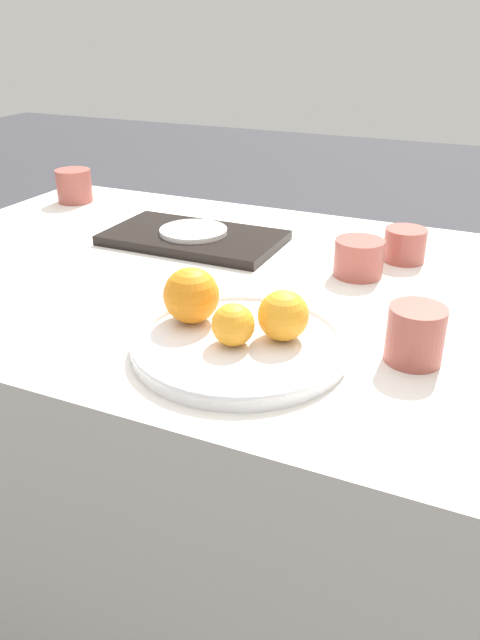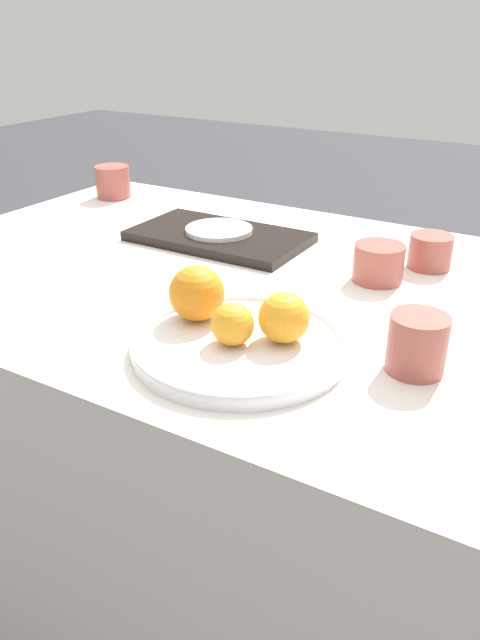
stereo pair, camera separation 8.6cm
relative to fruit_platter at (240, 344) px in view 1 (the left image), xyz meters
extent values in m
plane|color=#38383D|center=(-0.06, 0.25, -0.79)|extent=(12.00, 12.00, 0.00)
cube|color=silver|center=(-0.06, 0.25, -0.40)|extent=(1.55, 0.91, 0.78)
cylinder|color=silver|center=(0.00, 0.00, 0.00)|extent=(0.31, 0.31, 0.02)
torus|color=silver|center=(0.00, 0.00, 0.00)|extent=(0.31, 0.31, 0.02)
sphere|color=orange|center=(-0.01, -0.01, 0.03)|extent=(0.06, 0.06, 0.06)
sphere|color=orange|center=(-0.09, 0.03, 0.05)|extent=(0.08, 0.08, 0.08)
sphere|color=orange|center=(0.05, 0.03, 0.04)|extent=(0.07, 0.07, 0.07)
cube|color=black|center=(-0.28, 0.39, 0.00)|extent=(0.36, 0.21, 0.02)
cylinder|color=white|center=(-0.28, 0.39, 0.01)|extent=(0.14, 0.14, 0.01)
cylinder|color=#9E4C42|center=(0.14, 0.46, 0.02)|extent=(0.08, 0.08, 0.06)
cylinder|color=#9E4C42|center=(0.23, 0.08, 0.03)|extent=(0.08, 0.08, 0.08)
cylinder|color=#9E4C42|center=(-0.71, 0.55, 0.03)|extent=(0.09, 0.09, 0.08)
cylinder|color=#9E4C42|center=(0.08, 0.35, 0.02)|extent=(0.09, 0.09, 0.07)
camera|label=1|loc=(0.32, -0.71, 0.42)|focal=35.00mm
camera|label=2|loc=(0.40, -0.67, 0.42)|focal=35.00mm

